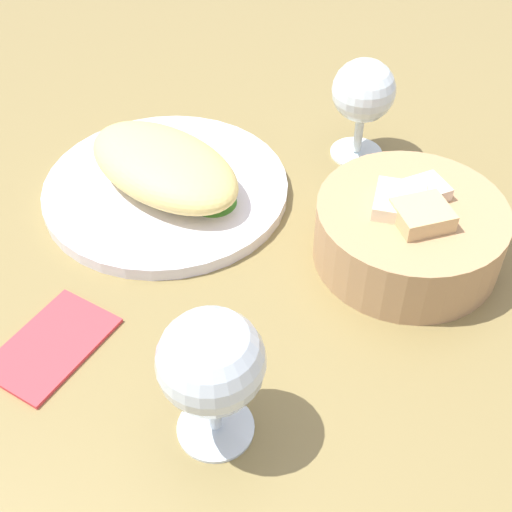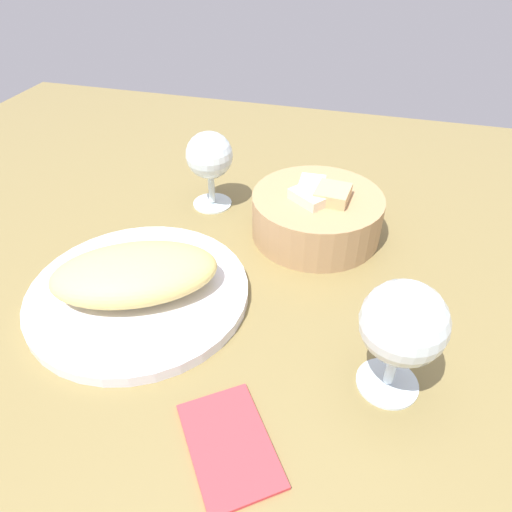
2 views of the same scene
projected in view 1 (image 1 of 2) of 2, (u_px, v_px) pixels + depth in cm
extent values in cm
cube|color=olive|center=(171.00, 252.00, 71.44)|extent=(140.00, 140.00, 2.00)
cylinder|color=white|center=(166.00, 189.00, 76.08)|extent=(26.46, 26.46, 1.40)
ellipsoid|color=#DBC571|center=(164.00, 166.00, 73.89)|extent=(22.16, 18.22, 4.85)
cone|color=#3F892B|center=(213.00, 198.00, 72.93)|extent=(4.92, 4.92, 1.13)
cylinder|color=tan|center=(409.00, 233.00, 67.41)|extent=(18.16, 18.16, 6.25)
cube|color=tan|center=(419.00, 228.00, 64.32)|extent=(4.76, 5.20, 4.84)
cube|color=beige|center=(423.00, 200.00, 67.03)|extent=(3.58, 3.95, 3.83)
cube|color=beige|center=(397.00, 217.00, 66.07)|extent=(6.80, 6.69, 5.08)
cylinder|color=silver|center=(216.00, 427.00, 55.33)|extent=(6.18, 6.18, 0.60)
cylinder|color=silver|center=(214.00, 410.00, 53.66)|extent=(1.00, 1.00, 4.17)
sphere|color=silver|center=(211.00, 362.00, 49.42)|extent=(7.97, 7.97, 7.97)
cylinder|color=silver|center=(356.00, 152.00, 81.63)|extent=(6.04, 6.04, 0.60)
cylinder|color=silver|center=(358.00, 134.00, 79.91)|extent=(1.00, 1.00, 4.32)
sphere|color=silver|center=(364.00, 90.00, 75.95)|extent=(7.01, 7.01, 7.01)
cube|color=#DF3A41|center=(51.00, 344.00, 61.16)|extent=(12.18, 13.00, 0.80)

